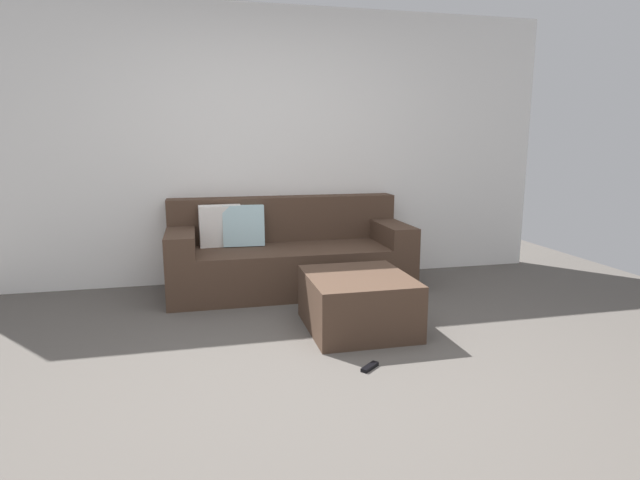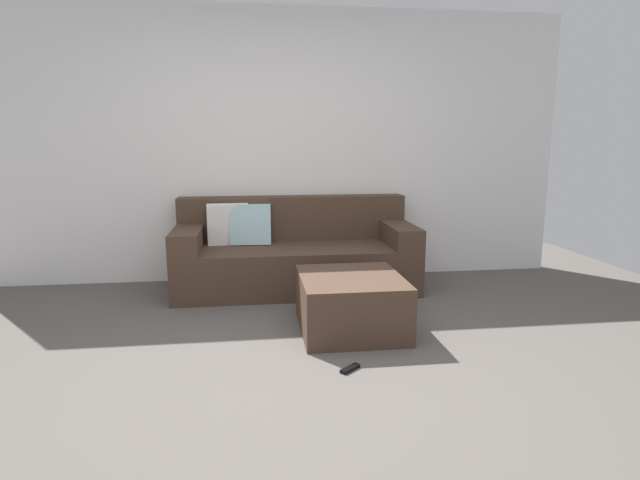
# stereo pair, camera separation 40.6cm
# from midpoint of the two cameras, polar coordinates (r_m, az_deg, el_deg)

# --- Properties ---
(ground_plane) EXTENTS (7.35, 7.35, 0.00)m
(ground_plane) POSITION_cam_midpoint_polar(r_m,az_deg,el_deg) (2.94, -3.88, -16.20)
(ground_plane) COLOR #544F49
(wall_back) EXTENTS (5.65, 0.10, 2.55)m
(wall_back) POSITION_cam_midpoint_polar(r_m,az_deg,el_deg) (5.04, -8.73, 10.06)
(wall_back) COLOR white
(wall_back) RESTS_ON ground_plane
(couch_sectional) EXTENTS (2.14, 0.87, 0.82)m
(couch_sectional) POSITION_cam_midpoint_polar(r_m,az_deg,el_deg) (4.75, -6.10, -1.63)
(couch_sectional) COLOR #473326
(couch_sectional) RESTS_ON ground_plane
(ottoman) EXTENTS (0.72, 0.80, 0.39)m
(ottoman) POSITION_cam_midpoint_polar(r_m,az_deg,el_deg) (3.74, 1.04, -6.87)
(ottoman) COLOR #473326
(ottoman) RESTS_ON ground_plane
(remote_near_ottoman) EXTENTS (0.14, 0.12, 0.02)m
(remote_near_ottoman) POSITION_cam_midpoint_polar(r_m,az_deg,el_deg) (3.17, 1.75, -13.84)
(remote_near_ottoman) COLOR black
(remote_near_ottoman) RESTS_ON ground_plane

